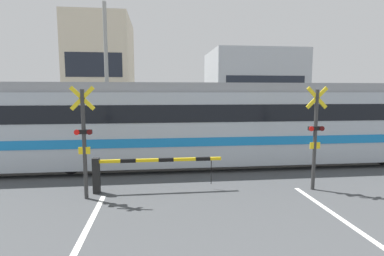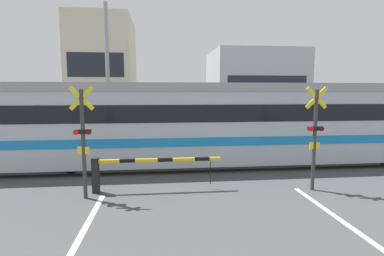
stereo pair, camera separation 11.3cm
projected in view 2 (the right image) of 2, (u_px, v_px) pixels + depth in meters
The scene contains 11 objects.
rail_track_near at pixel (193, 169), 11.66m from camera, with size 50.00×0.10×0.08m.
rail_track_far at pixel (190, 161), 13.08m from camera, with size 50.00×0.10×0.08m.
commuter_train at pixel (232, 122), 12.34m from camera, with size 20.31×2.66×3.37m.
crossing_barrier_near at pixel (130, 167), 9.06m from camera, with size 3.90×0.20×1.07m.
crossing_barrier_far at pixel (227, 136), 15.46m from camera, with size 3.90×0.20×1.07m.
crossing_signal_left at pixel (83, 137), 8.36m from camera, with size 0.68×0.15×3.19m.
crossing_signal_right at pixel (315, 134), 9.09m from camera, with size 0.68×0.15×3.19m.
pedestrian at pixel (157, 127), 17.77m from camera, with size 0.38×0.22×1.71m.
building_left_of_street at pixel (104, 74), 26.36m from camera, with size 5.05×7.07×9.28m.
building_right_of_street at pixel (254, 89), 27.97m from camera, with size 7.94×7.07×6.73m.
utility_pole_streetside at pixel (108, 75), 16.86m from camera, with size 0.22×0.22×7.95m.
Camera 2 is at (-1.27, -0.70, 3.01)m, focal length 28.00 mm.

